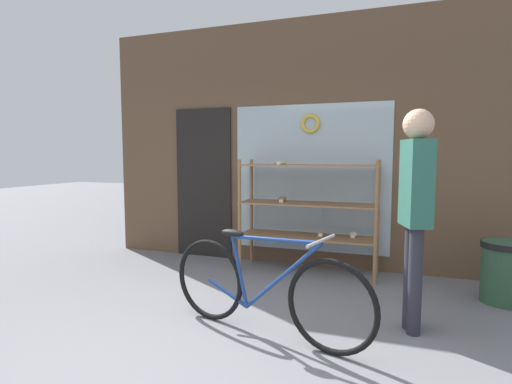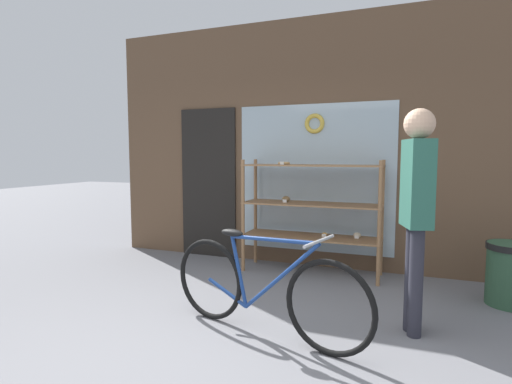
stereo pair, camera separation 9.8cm
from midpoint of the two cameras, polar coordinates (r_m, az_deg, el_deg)
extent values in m
plane|color=slate|center=(2.90, -9.51, -24.76)|extent=(30.00, 30.00, 0.00)
cube|color=brown|center=(5.30, 6.89, 6.85)|extent=(5.42, 0.08, 3.19)
cube|color=#A3B7C1|center=(5.21, 8.84, 1.93)|extent=(2.02, 0.02, 1.90)
cube|color=black|center=(5.73, -6.31, 1.26)|extent=(0.84, 0.03, 2.10)
torus|color=gold|center=(5.20, 8.91, 9.64)|extent=(0.26, 0.06, 0.26)
cylinder|color=#8E6642|center=(4.97, -1.31, -3.43)|extent=(0.04, 0.04, 1.40)
cylinder|color=#8E6642|center=(4.61, 17.80, -4.36)|extent=(0.04, 0.04, 1.40)
cylinder|color=#8E6642|center=(5.36, 0.45, -2.77)|extent=(0.04, 0.04, 1.40)
cylinder|color=#8E6642|center=(5.04, 18.08, -3.56)|extent=(0.04, 0.04, 1.40)
cube|color=#8E6642|center=(4.97, 8.42, -6.36)|extent=(1.67, 0.48, 0.02)
cube|color=#8E6642|center=(4.91, 8.48, -1.70)|extent=(1.67, 0.48, 0.02)
cube|color=#8E6642|center=(4.87, 8.56, 3.78)|extent=(1.67, 0.48, 0.02)
ellipsoid|color=tan|center=(4.99, 10.32, -5.96)|extent=(0.07, 0.06, 0.05)
cube|color=white|center=(4.95, 10.23, -6.13)|extent=(0.05, 0.00, 0.04)
torus|color=tan|center=(4.96, 4.58, 4.13)|extent=(0.15, 0.15, 0.03)
cube|color=white|center=(4.89, 4.30, 4.14)|extent=(0.05, 0.00, 0.04)
ellipsoid|color=brown|center=(5.00, 4.87, -1.01)|extent=(0.10, 0.09, 0.07)
cube|color=white|center=(4.95, 4.68, -1.29)|extent=(0.05, 0.00, 0.04)
ellipsoid|color=beige|center=(4.99, 14.81, -5.97)|extent=(0.09, 0.08, 0.06)
cube|color=white|center=(4.94, 14.73, -6.25)|extent=(0.05, 0.00, 0.04)
torus|color=black|center=(3.63, -5.87, -12.28)|extent=(0.70, 0.22, 0.71)
torus|color=black|center=(3.04, 11.37, -15.91)|extent=(0.70, 0.22, 0.71)
cylinder|color=navy|center=(3.17, 4.36, -12.08)|extent=(0.67, 0.20, 0.64)
cylinder|color=navy|center=(3.13, 3.27, -6.82)|extent=(0.79, 0.23, 0.07)
cylinder|color=navy|center=(3.39, -1.59, -11.26)|extent=(0.18, 0.07, 0.59)
cylinder|color=navy|center=(3.53, -3.32, -14.14)|extent=(0.41, 0.13, 0.19)
ellipsoid|color=black|center=(3.36, -2.59, -5.83)|extent=(0.24, 0.14, 0.06)
cylinder|color=#B2B2B7|center=(2.94, 9.99, -6.92)|extent=(0.14, 0.45, 0.02)
cylinder|color=#282833|center=(3.50, 22.63, -11.89)|extent=(0.11, 0.11, 0.88)
cylinder|color=#282833|center=(3.60, 22.08, -11.39)|extent=(0.11, 0.11, 0.88)
cube|color=#285B4C|center=(3.42, 22.81, 1.13)|extent=(0.26, 0.36, 0.70)
sphere|color=tan|center=(3.42, 23.10, 8.97)|extent=(0.24, 0.24, 0.24)
cylinder|color=#2D5138|center=(4.66, 33.17, -9.84)|extent=(0.43, 0.43, 0.61)
camera|label=1|loc=(0.05, -89.18, 0.08)|focal=28.00mm
camera|label=2|loc=(0.05, 90.82, -0.08)|focal=28.00mm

